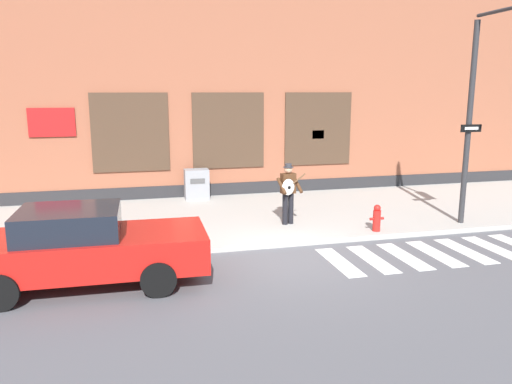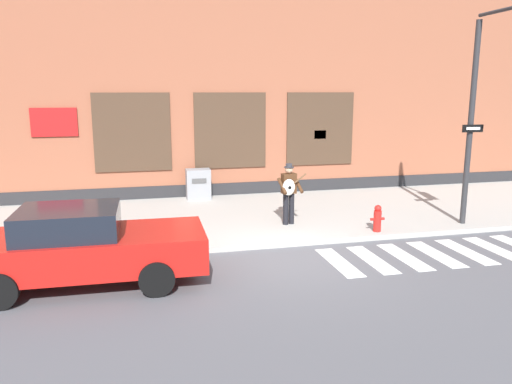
# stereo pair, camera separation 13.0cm
# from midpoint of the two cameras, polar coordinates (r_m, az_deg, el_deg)

# --- Properties ---
(ground_plane) EXTENTS (160.00, 160.00, 0.00)m
(ground_plane) POSITION_cam_midpoint_polar(r_m,az_deg,el_deg) (11.31, 3.79, -7.66)
(ground_plane) COLOR #56565B
(sidewalk) EXTENTS (28.00, 5.84, 0.13)m
(sidewalk) POSITION_cam_midpoint_polar(r_m,az_deg,el_deg) (14.74, -0.52, -2.79)
(sidewalk) COLOR #ADAAA3
(sidewalk) RESTS_ON ground
(building_backdrop) EXTENTS (28.00, 4.06, 9.18)m
(building_backdrop) POSITION_cam_midpoint_polar(r_m,az_deg,el_deg) (19.12, -3.98, 14.11)
(building_backdrop) COLOR #99563D
(building_backdrop) RESTS_ON ground
(crosswalk) EXTENTS (5.20, 1.90, 0.01)m
(crosswalk) POSITION_cam_midpoint_polar(r_m,az_deg,el_deg) (12.34, 20.10, -6.68)
(crosswalk) COLOR silver
(crosswalk) RESTS_ON ground
(red_car) EXTENTS (4.64, 2.06, 1.53)m
(red_car) POSITION_cam_midpoint_polar(r_m,az_deg,el_deg) (10.20, -18.98, -5.88)
(red_car) COLOR red
(red_car) RESTS_ON ground
(busker) EXTENTS (0.74, 0.58, 1.66)m
(busker) POSITION_cam_midpoint_polar(r_m,az_deg,el_deg) (13.44, 4.06, 0.22)
(busker) COLOR black
(busker) RESTS_ON sidewalk
(traffic_light) EXTENTS (0.60, 2.78, 5.54)m
(traffic_light) POSITION_cam_midpoint_polar(r_m,az_deg,el_deg) (13.65, 26.33, 11.24)
(traffic_light) COLOR #2D2D30
(traffic_light) RESTS_ON sidewalk
(utility_box) EXTENTS (0.80, 0.52, 1.01)m
(utility_box) POSITION_cam_midpoint_polar(r_m,az_deg,el_deg) (16.79, -6.39, 0.91)
(utility_box) COLOR gray
(utility_box) RESTS_ON sidewalk
(fire_hydrant) EXTENTS (0.38, 0.20, 0.70)m
(fire_hydrant) POSITION_cam_midpoint_polar(r_m,az_deg,el_deg) (13.25, 13.99, -2.95)
(fire_hydrant) COLOR red
(fire_hydrant) RESTS_ON sidewalk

